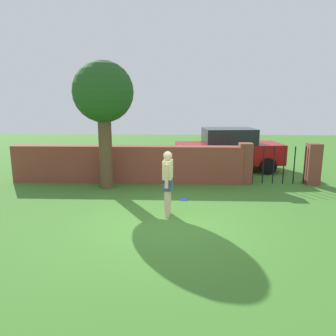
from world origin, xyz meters
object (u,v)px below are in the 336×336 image
at_px(tree, 103,95).
at_px(person, 168,180).
at_px(car, 228,149).
at_px(frisbee_blue, 184,199).

distance_m(tree, person, 3.86).
relative_size(tree, person, 2.49).
relative_size(car, frisbee_blue, 16.13).
bearing_deg(car, tree, 27.91).
xyz_separation_m(person, car, (2.24, 5.41, -0.04)).
height_order(person, frisbee_blue, person).
distance_m(person, car, 5.86).
bearing_deg(tree, frisbee_blue, -25.07).
xyz_separation_m(tree, frisbee_blue, (2.51, -1.17, -2.96)).
relative_size(person, car, 0.37).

